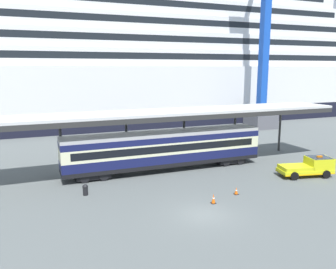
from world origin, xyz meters
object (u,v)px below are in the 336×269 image
Objects in this scene: cruise_ship at (9,48)px; service_truck at (310,166)px; dockside_crane at (267,32)px; train_carriage at (165,149)px; traffic_cone_near at (236,191)px; quay_bollard at (85,189)px; traffic_cone_mid at (213,199)px.

service_truck is at bearing -56.93° from cruise_ship.
service_truck is 32.43m from dockside_crane.
service_truck is (27.99, -42.97, -12.98)m from cruise_ship.
cruise_ship is at bearing 123.07° from service_truck.
traffic_cone_near is at bearing -71.39° from train_carriage.
quay_bollard is (-8.91, -4.31, -1.79)m from train_carriage.
cruise_ship reaches higher than train_carriage.
service_truck is 0.10× the size of dockside_crane.
service_truck is 5.74× the size of quay_bollard.
traffic_cone_near is at bearing -169.91° from service_truck.
quay_bollard is at bearing 148.30° from traffic_cone_mid.
cruise_ship is 42.79m from quay_bollard.
train_carriage is 14.55m from service_truck.
traffic_cone_mid is at bearing -167.44° from service_truck.
train_carriage reaches higher than traffic_cone_near.
cruise_ship reaches higher than traffic_cone_near.
quay_bollard is at bearing 172.38° from service_truck.
service_truck is 9.77m from traffic_cone_near.
traffic_cone_near is (18.39, -44.68, -13.66)m from cruise_ship.
train_carriage is at bearing 91.21° from traffic_cone_mid.
cruise_ship is 173.72× the size of quay_bollard.
traffic_cone_mid is at bearing -71.15° from cruise_ship.
train_carriage reaches higher than quay_bollard.
cruise_ship is 266.44× the size of traffic_cone_near.
train_carriage is 10.12m from traffic_cone_mid.
dockside_crane is 44.20m from quay_bollard.
traffic_cone_mid is at bearing -31.70° from quay_bollard.
cruise_ship is at bearing 99.19° from quay_bollard.
cruise_ship is 2.98× the size of dockside_crane.
train_carriage is (15.40, -35.79, -11.66)m from cruise_ship.
traffic_cone_mid is 0.01× the size of dockside_crane.
cruise_ship is at bearing 113.28° from train_carriage.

